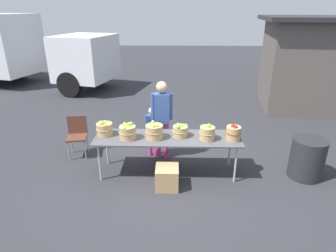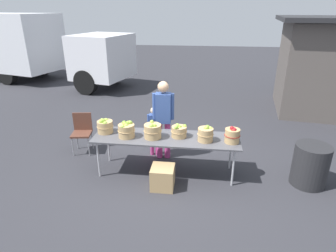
# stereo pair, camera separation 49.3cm
# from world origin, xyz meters

# --- Properties ---
(ground_plane) EXTENTS (40.00, 40.00, 0.00)m
(ground_plane) POSITION_xyz_m (0.00, 0.00, 0.00)
(ground_plane) COLOR #2D2D33
(market_table) EXTENTS (2.70, 0.76, 0.75)m
(market_table) POSITION_xyz_m (0.00, 0.00, 0.71)
(market_table) COLOR #4C4C51
(market_table) RESTS_ON ground
(apple_basket_green_0) EXTENTS (0.32, 0.32, 0.28)m
(apple_basket_green_0) POSITION_xyz_m (-1.18, 0.07, 0.88)
(apple_basket_green_0) COLOR tan
(apple_basket_green_0) RESTS_ON market_table
(apple_basket_green_1) EXTENTS (0.32, 0.32, 0.30)m
(apple_basket_green_1) POSITION_xyz_m (-0.72, -0.08, 0.89)
(apple_basket_green_1) COLOR tan
(apple_basket_green_1) RESTS_ON market_table
(apple_basket_green_2) EXTENTS (0.33, 0.33, 0.31)m
(apple_basket_green_2) POSITION_xyz_m (-0.24, -0.05, 0.89)
(apple_basket_green_2) COLOR tan
(apple_basket_green_2) RESTS_ON market_table
(apple_basket_green_3) EXTENTS (0.30, 0.30, 0.26)m
(apple_basket_green_3) POSITION_xyz_m (0.24, 0.05, 0.86)
(apple_basket_green_3) COLOR tan
(apple_basket_green_3) RESTS_ON market_table
(apple_basket_green_4) EXTENTS (0.29, 0.29, 0.29)m
(apple_basket_green_4) POSITION_xyz_m (0.72, -0.07, 0.88)
(apple_basket_green_4) COLOR tan
(apple_basket_green_4) RESTS_ON market_table
(apple_basket_red_0) EXTENTS (0.28, 0.28, 0.31)m
(apple_basket_red_0) POSITION_xyz_m (1.19, -0.07, 0.89)
(apple_basket_red_0) COLOR tan
(apple_basket_red_0) RESTS_ON market_table
(vendor_adult) EXTENTS (0.44, 0.24, 1.65)m
(vendor_adult) POSITION_xyz_m (-0.13, 0.60, 0.97)
(vendor_adult) COLOR #CC3F8C
(vendor_adult) RESTS_ON ground
(child_customer) EXTENTS (0.29, 0.17, 1.09)m
(child_customer) POSITION_xyz_m (-0.34, 0.70, 0.64)
(child_customer) COLOR #CC3F8C
(child_customer) RESTS_ON ground
(box_truck) EXTENTS (7.99, 4.07, 2.75)m
(box_truck) POSITION_xyz_m (-6.68, 6.82, 1.49)
(box_truck) COLOR silver
(box_truck) RESTS_ON ground
(food_kiosk) EXTENTS (3.86, 3.35, 2.74)m
(food_kiosk) POSITION_xyz_m (4.48, 4.15, 1.38)
(food_kiosk) COLOR #59514C
(food_kiosk) RESTS_ON ground
(folding_chair) EXTENTS (0.46, 0.46, 0.86)m
(folding_chair) POSITION_xyz_m (-1.94, 0.68, 0.51)
(folding_chair) COLOR brown
(folding_chair) RESTS_ON ground
(trash_barrel) EXTENTS (0.61, 0.61, 0.76)m
(trash_barrel) POSITION_xyz_m (2.59, -0.07, 0.38)
(trash_barrel) COLOR #262628
(trash_barrel) RESTS_ON ground
(produce_crate) EXTENTS (0.40, 0.40, 0.40)m
(produce_crate) POSITION_xyz_m (0.01, -0.50, 0.20)
(produce_crate) COLOR tan
(produce_crate) RESTS_ON ground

